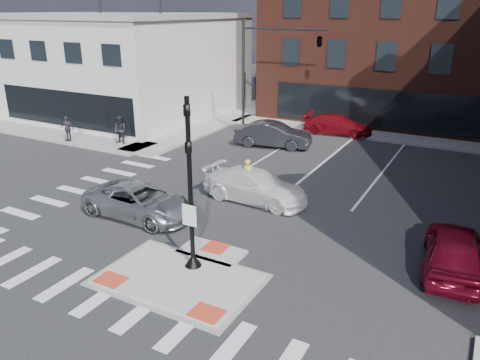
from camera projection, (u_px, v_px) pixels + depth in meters
The scene contains 17 objects.
ground at pixel (187, 274), 16.21m from camera, with size 120.00×120.00×0.00m, color #28282B.
refuge_island at pixel (183, 276), 15.98m from camera, with size 5.40×4.65×0.13m.
sidewalk_nw at pixel (122, 126), 36.33m from camera, with size 23.50×20.50×0.15m.
sidewalk_n at pixel (401, 138), 32.94m from camera, with size 26.00×3.00×0.15m, color gray.
building_nw at pixel (109, 62), 41.12m from camera, with size 20.40×16.40×14.40m.
building_n at pixel (436, 19), 38.51m from camera, with size 24.40×18.40×15.50m.
building_far_left at pixel (395, 39), 59.10m from camera, with size 10.00×12.00×10.00m, color slate.
signal_pole at pixel (191, 207), 15.72m from camera, with size 0.60×0.60×5.98m.
mast_arm_signal at pixel (298, 48), 30.46m from camera, with size 6.10×2.24×8.00m.
silver_suv at pixel (140, 201), 20.43m from camera, with size 2.41×5.23×1.45m, color #9EA1A5.
red_sedan at pixel (454, 250), 16.13m from camera, with size 1.90×4.73×1.61m, color maroon.
white_pickup at pixel (255, 186), 22.13m from camera, with size 2.10×5.16×1.50m, color white.
bg_car_dark at pixel (273, 135), 30.87m from camera, with size 1.73×4.96×1.64m, color #25252A.
bg_car_red at pixel (338, 125), 33.99m from camera, with size 2.00×4.92×1.43m, color maroon.
cyclist at pixel (248, 186), 22.33m from camera, with size 0.88×1.64×2.02m.
pedestrian_a at pixel (120, 130), 30.93m from camera, with size 0.90×0.70×1.85m, color black.
pedestrian_b at pixel (67, 129), 31.64m from camera, with size 1.01×0.42×1.72m, color #36313C.
Camera 1 is at (8.39, -11.48, 8.64)m, focal length 35.00 mm.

